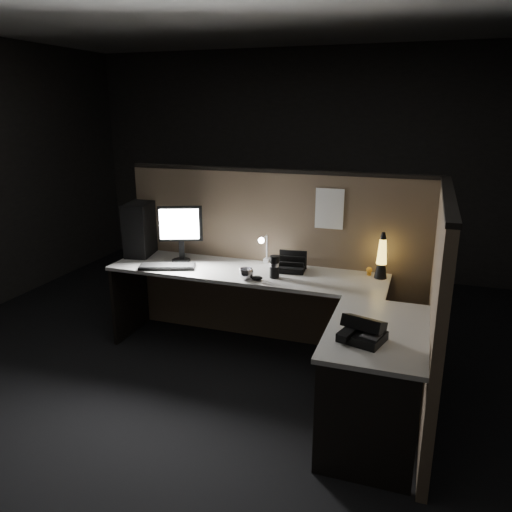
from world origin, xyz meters
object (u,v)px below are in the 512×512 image
(pc_tower, at_px, (142,228))
(lava_lamp, at_px, (382,259))
(desk_phone, at_px, (362,331))
(monitor, at_px, (180,228))
(keyboard, at_px, (167,267))

(pc_tower, relative_size, lava_lamp, 1.28)
(lava_lamp, height_order, desk_phone, lava_lamp)
(monitor, bearing_deg, lava_lamp, -18.97)
(lava_lamp, distance_m, desk_phone, 1.15)
(pc_tower, distance_m, lava_lamp, 2.14)
(monitor, relative_size, keyboard, 1.05)
(monitor, distance_m, desk_phone, 2.01)
(desk_phone, bearing_deg, pc_tower, 168.02)
(lava_lamp, relative_size, desk_phone, 1.29)
(pc_tower, height_order, desk_phone, pc_tower)
(keyboard, bearing_deg, lava_lamp, -9.72)
(pc_tower, relative_size, keyboard, 1.03)
(lava_lamp, bearing_deg, keyboard, -169.38)
(keyboard, bearing_deg, monitor, 64.81)
(pc_tower, relative_size, desk_phone, 1.66)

